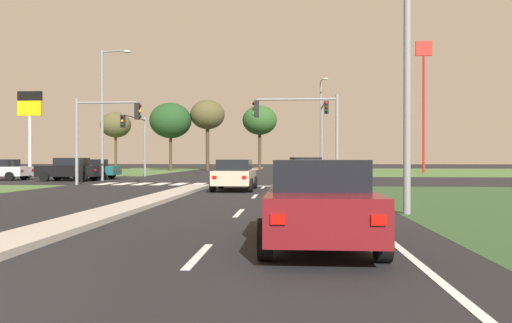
% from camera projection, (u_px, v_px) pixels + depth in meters
% --- Properties ---
extents(ground_plane, '(200.00, 200.00, 0.00)m').
position_uv_depth(ground_plane, '(221.00, 180.00, 34.14)').
color(ground_plane, black).
extents(grass_verge_far_left, '(35.00, 35.00, 0.01)m').
position_uv_depth(grass_verge_far_left, '(49.00, 171.00, 60.41)').
color(grass_verge_far_left, '#476B38').
rests_on(grass_verge_far_left, ground).
extents(grass_verge_far_right, '(35.00, 35.00, 0.01)m').
position_uv_depth(grass_verge_far_right, '(463.00, 172.00, 56.74)').
color(grass_verge_far_right, '#476B38').
rests_on(grass_verge_far_right, ground).
extents(median_island_near, '(1.20, 22.00, 0.14)m').
position_uv_depth(median_island_near, '(134.00, 205.00, 15.19)').
color(median_island_near, '#ADA89E').
rests_on(median_island_near, ground).
extents(median_island_far, '(1.20, 36.00, 0.14)m').
position_uv_depth(median_island_far, '(250.00, 171.00, 59.07)').
color(median_island_far, gray).
rests_on(median_island_far, ground).
extents(lane_dash_near, '(0.14, 2.00, 0.01)m').
position_uv_depth(lane_dash_near, '(199.00, 256.00, 7.62)').
color(lane_dash_near, silver).
rests_on(lane_dash_near, ground).
extents(lane_dash_second, '(0.14, 2.00, 0.01)m').
position_uv_depth(lane_dash_second, '(239.00, 213.00, 13.60)').
color(lane_dash_second, silver).
rests_on(lane_dash_second, ground).
extents(lane_dash_third, '(0.14, 2.00, 0.01)m').
position_uv_depth(lane_dash_third, '(255.00, 196.00, 19.59)').
color(lane_dash_third, silver).
rests_on(lane_dash_third, ground).
extents(lane_dash_fourth, '(0.14, 2.00, 0.01)m').
position_uv_depth(lane_dash_fourth, '(263.00, 187.00, 25.57)').
color(lane_dash_fourth, silver).
rests_on(lane_dash_fourth, ground).
extents(edge_line_right, '(0.14, 24.00, 0.01)m').
position_uv_depth(edge_line_right, '(348.00, 206.00, 15.69)').
color(edge_line_right, silver).
rests_on(edge_line_right, ground).
extents(stop_bar_near, '(6.40, 0.50, 0.01)m').
position_uv_depth(stop_bar_near, '(270.00, 186.00, 26.88)').
color(stop_bar_near, silver).
rests_on(stop_bar_near, ground).
extents(crosswalk_bar_near, '(0.70, 2.80, 0.01)m').
position_uv_depth(crosswalk_bar_near, '(106.00, 184.00, 29.41)').
color(crosswalk_bar_near, silver).
rests_on(crosswalk_bar_near, ground).
extents(crosswalk_bar_second, '(0.70, 2.80, 0.01)m').
position_uv_depth(crosswalk_bar_second, '(124.00, 184.00, 29.33)').
color(crosswalk_bar_second, silver).
rests_on(crosswalk_bar_second, ground).
extents(crosswalk_bar_third, '(0.70, 2.80, 0.01)m').
position_uv_depth(crosswalk_bar_third, '(142.00, 184.00, 29.25)').
color(crosswalk_bar_third, silver).
rests_on(crosswalk_bar_third, ground).
extents(crosswalk_bar_fourth, '(0.70, 2.80, 0.01)m').
position_uv_depth(crosswalk_bar_fourth, '(161.00, 184.00, 29.16)').
color(crosswalk_bar_fourth, silver).
rests_on(crosswalk_bar_fourth, ground).
extents(crosswalk_bar_fifth, '(0.70, 2.80, 0.01)m').
position_uv_depth(crosswalk_bar_fifth, '(179.00, 184.00, 29.08)').
color(crosswalk_bar_fifth, silver).
rests_on(crosswalk_bar_fifth, ground).
extents(crosswalk_bar_sixth, '(0.70, 2.80, 0.01)m').
position_uv_depth(crosswalk_bar_sixth, '(198.00, 184.00, 29.00)').
color(crosswalk_bar_sixth, silver).
rests_on(crosswalk_bar_sixth, ground).
extents(crosswalk_bar_seventh, '(0.70, 2.80, 0.01)m').
position_uv_depth(crosswalk_bar_seventh, '(217.00, 184.00, 28.92)').
color(crosswalk_bar_seventh, silver).
rests_on(crosswalk_bar_seventh, ground).
extents(crosswalk_bar_eighth, '(0.70, 2.80, 0.01)m').
position_uv_depth(crosswalk_bar_eighth, '(235.00, 184.00, 28.83)').
color(crosswalk_bar_eighth, silver).
rests_on(crosswalk_bar_eighth, ground).
extents(car_black_near, '(4.23, 2.05, 1.61)m').
position_uv_depth(car_black_near, '(70.00, 169.00, 33.12)').
color(car_black_near, black).
rests_on(car_black_near, ground).
extents(car_white_second, '(4.14, 2.05, 1.50)m').
position_uv_depth(car_white_second, '(0.00, 170.00, 34.26)').
color(car_white_second, silver).
rests_on(car_white_second, ground).
extents(car_maroon_third, '(1.98, 4.58, 1.53)m').
position_uv_depth(car_maroon_third, '(318.00, 201.00, 8.64)').
color(car_maroon_third, maroon).
rests_on(car_maroon_third, ground).
extents(car_silver_fourth, '(2.00, 4.19, 1.62)m').
position_uv_depth(car_silver_fourth, '(305.00, 173.00, 24.13)').
color(car_silver_fourth, '#B7B7BC').
rests_on(car_silver_fourth, ground).
extents(car_beige_fifth, '(1.98, 4.29, 1.51)m').
position_uv_depth(car_beige_fifth, '(235.00, 175.00, 23.37)').
color(car_beige_fifth, '#BCAD8E').
rests_on(car_beige_fifth, ground).
extents(car_teal_sixth, '(4.44, 2.04, 1.50)m').
position_uv_depth(car_teal_sixth, '(90.00, 169.00, 36.17)').
color(car_teal_sixth, '#19565B').
rests_on(car_teal_sixth, ground).
extents(traffic_signal_far_right, '(0.32, 5.46, 6.10)m').
position_uv_depth(traffic_signal_far_right, '(323.00, 125.00, 38.23)').
color(traffic_signal_far_right, gray).
rests_on(traffic_signal_far_right, ground).
extents(traffic_signal_far_left, '(0.32, 5.78, 5.15)m').
position_uv_depth(traffic_signal_far_left, '(137.00, 133.00, 39.02)').
color(traffic_signal_far_left, gray).
rests_on(traffic_signal_far_left, ground).
extents(traffic_signal_near_left, '(4.00, 0.32, 5.09)m').
position_uv_depth(traffic_signal_near_left, '(101.00, 126.00, 27.97)').
color(traffic_signal_near_left, gray).
rests_on(traffic_signal_near_left, ground).
extents(traffic_signal_near_right, '(4.92, 0.32, 5.18)m').
position_uv_depth(traffic_signal_near_right, '(304.00, 123.00, 27.12)').
color(traffic_signal_near_right, gray).
rests_on(traffic_signal_near_right, ground).
extents(street_lamp_near, '(2.51, 0.86, 9.07)m').
position_uv_depth(street_lamp_near, '(399.00, 33.00, 13.42)').
color(street_lamp_near, gray).
rests_on(street_lamp_near, ground).
extents(street_lamp_second, '(2.33, 0.64, 9.13)m').
position_uv_depth(street_lamp_second, '(105.00, 108.00, 33.40)').
color(street_lamp_second, gray).
rests_on(street_lamp_second, ground).
extents(street_lamp_third, '(0.77, 2.01, 10.05)m').
position_uv_depth(street_lamp_third, '(321.00, 121.00, 51.24)').
color(street_lamp_third, gray).
rests_on(street_lamp_third, ground).
extents(fastfood_pole_sign, '(1.80, 0.40, 14.57)m').
position_uv_depth(fastfood_pole_sign, '(424.00, 79.00, 52.92)').
color(fastfood_pole_sign, red).
rests_on(fastfood_pole_sign, ground).
extents(fuel_price_totem, '(1.80, 0.24, 6.50)m').
position_uv_depth(fuel_price_totem, '(30.00, 115.00, 35.04)').
color(fuel_price_totem, silver).
rests_on(fuel_price_totem, ground).
extents(treeline_near, '(4.18, 4.18, 8.01)m').
position_uv_depth(treeline_near, '(116.00, 125.00, 65.88)').
color(treeline_near, '#423323').
rests_on(treeline_near, ground).
extents(treeline_second, '(5.42, 5.42, 8.81)m').
position_uv_depth(treeline_second, '(171.00, 121.00, 61.96)').
color(treeline_second, '#423323').
rests_on(treeline_second, ground).
extents(treeline_third, '(4.52, 4.52, 9.24)m').
position_uv_depth(treeline_third, '(207.00, 115.00, 62.44)').
color(treeline_third, '#423323').
rests_on(treeline_third, ground).
extents(treeline_fourth, '(4.78, 4.78, 8.91)m').
position_uv_depth(treeline_fourth, '(260.00, 121.00, 66.06)').
color(treeline_fourth, '#423323').
rests_on(treeline_fourth, ground).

